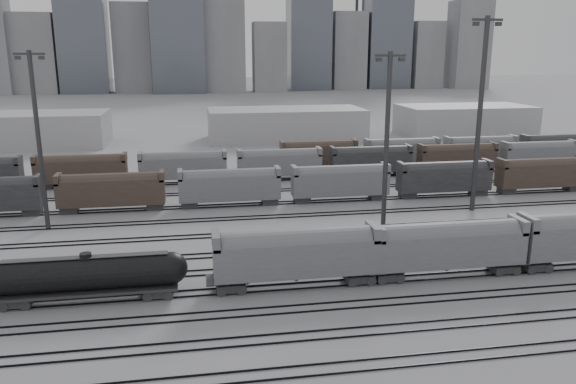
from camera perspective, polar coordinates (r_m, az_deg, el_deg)
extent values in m
plane|color=#AAAAAE|center=(56.22, 5.77, -9.62)|extent=(900.00, 900.00, 0.00)
cube|color=black|center=(43.78, 11.09, -17.08)|extent=(220.00, 0.07, 0.16)
cube|color=black|center=(44.93, 10.43, -16.17)|extent=(220.00, 0.07, 0.16)
cube|color=black|center=(47.85, 8.94, -14.10)|extent=(220.00, 0.07, 0.16)
cube|color=black|center=(49.05, 8.39, -13.33)|extent=(220.00, 0.07, 0.16)
cube|color=black|center=(52.08, 7.17, -11.58)|extent=(220.00, 0.07, 0.16)
cube|color=black|center=(53.32, 6.72, -10.92)|extent=(220.00, 0.07, 0.16)
cube|color=black|center=(56.44, 5.69, -9.43)|extent=(220.00, 0.07, 0.16)
cube|color=black|center=(57.71, 5.32, -8.87)|extent=(220.00, 0.07, 0.16)
cube|color=black|center=(60.90, 4.45, -7.59)|extent=(220.00, 0.07, 0.16)
cube|color=black|center=(62.19, 4.13, -7.11)|extent=(220.00, 0.07, 0.16)
cube|color=black|center=(65.43, 3.38, -6.00)|extent=(220.00, 0.07, 0.16)
cube|color=black|center=(66.75, 3.10, -5.58)|extent=(220.00, 0.07, 0.16)
cube|color=black|center=(71.88, 2.13, -4.11)|extent=(220.00, 0.07, 0.16)
cube|color=black|center=(73.22, 1.90, -3.76)|extent=(220.00, 0.07, 0.16)
cube|color=black|center=(78.43, 1.08, -2.53)|extent=(220.00, 0.07, 0.16)
cube|color=black|center=(79.78, 0.89, -2.24)|extent=(220.00, 0.07, 0.16)
cube|color=black|center=(85.05, 0.20, -1.19)|extent=(220.00, 0.07, 0.16)
cube|color=black|center=(86.42, 0.04, -0.95)|extent=(220.00, 0.07, 0.16)
cube|color=black|center=(92.68, -0.65, 0.10)|extent=(220.00, 0.07, 0.16)
cube|color=black|center=(94.06, -0.78, 0.31)|extent=(220.00, 0.07, 0.16)
cube|color=black|center=(100.37, -1.37, 1.19)|extent=(220.00, 0.07, 0.16)
cube|color=black|center=(101.76, -1.48, 1.37)|extent=(220.00, 0.07, 0.16)
cube|color=black|center=(108.11, -1.98, 2.13)|extent=(220.00, 0.07, 0.16)
cube|color=black|center=(109.50, -2.09, 2.28)|extent=(220.00, 0.07, 0.16)
cube|color=#262629|center=(57.49, -25.81, -9.86)|extent=(2.72, 2.20, 0.73)
cube|color=#262629|center=(55.23, -13.02, -9.72)|extent=(2.72, 2.20, 0.73)
cube|color=#262629|center=(55.81, -19.59, -9.36)|extent=(16.24, 2.83, 0.26)
cylinder|color=black|center=(55.19, -19.73, -7.76)|extent=(15.19, 3.04, 3.04)
sphere|color=black|center=(54.32, -11.76, -7.56)|extent=(3.04, 3.04, 3.04)
cylinder|color=black|center=(54.61, -19.88, -6.13)|extent=(1.05, 1.05, 0.52)
cube|color=#262629|center=(54.65, -19.87, -6.23)|extent=(14.67, 0.94, 0.06)
cube|color=#262629|center=(55.18, -5.83, -9.42)|extent=(2.79, 2.25, 0.75)
cube|color=#262629|center=(57.34, 7.24, -8.53)|extent=(2.79, 2.25, 0.75)
cube|color=slate|center=(54.96, 0.85, -6.61)|extent=(16.07, 3.21, 3.43)
cylinder|color=slate|center=(54.52, 0.85, -5.35)|extent=(14.57, 3.11, 3.11)
cube|color=slate|center=(53.43, -7.34, -4.91)|extent=(0.75, 3.21, 1.50)
cube|color=slate|center=(56.10, 8.65, -4.02)|extent=(0.75, 3.21, 1.50)
cone|color=#262629|center=(55.73, 0.84, -8.62)|extent=(2.57, 2.57, 0.96)
cube|color=#262629|center=(58.25, 10.11, -8.28)|extent=(2.74, 2.21, 0.74)
cube|color=#262629|center=(63.48, 20.99, -7.12)|extent=(2.74, 2.21, 0.74)
cube|color=slate|center=(59.74, 15.95, -5.51)|extent=(15.78, 3.16, 3.37)
cylinder|color=slate|center=(59.34, 16.03, -4.36)|extent=(14.31, 3.05, 3.05)
cube|color=slate|center=(56.27, 9.09, -4.08)|extent=(0.74, 3.16, 1.47)
cube|color=slate|center=(62.69, 22.35, -3.09)|extent=(0.74, 3.16, 1.47)
cone|color=#262629|center=(60.44, 15.81, -7.34)|extent=(2.53, 2.53, 0.95)
cube|color=#262629|center=(65.35, 23.75, -6.77)|extent=(2.82, 2.28, 0.76)
cube|color=slate|center=(63.20, 23.18, -2.88)|extent=(0.76, 3.26, 1.52)
cylinder|color=#333335|center=(77.33, -23.98, 4.57)|extent=(0.58, 0.58, 22.69)
cube|color=#333335|center=(76.51, -24.81, 12.63)|extent=(3.63, 0.27, 0.27)
cube|color=#333335|center=(76.86, -25.78, 12.19)|extent=(0.64, 0.45, 0.45)
cube|color=#333335|center=(76.18, -23.76, 12.39)|extent=(0.64, 0.45, 0.45)
cylinder|color=#333335|center=(67.22, 9.96, 4.24)|extent=(0.58, 0.58, 22.53)
cube|color=#333335|center=(66.26, 10.36, 13.49)|extent=(3.61, 0.27, 0.27)
cube|color=#333335|center=(65.82, 9.21, 13.14)|extent=(0.63, 0.45, 0.45)
cube|color=#333335|center=(66.73, 11.47, 13.06)|extent=(0.63, 0.45, 0.45)
cylinder|color=#333335|center=(83.75, 18.88, 7.24)|extent=(0.70, 0.70, 27.20)
cube|color=#333335|center=(83.36, 19.62, 16.17)|extent=(4.35, 0.33, 0.33)
cube|color=#333335|center=(82.57, 18.56, 15.90)|extent=(0.76, 0.54, 0.54)
cube|color=#333335|center=(84.13, 20.60, 15.69)|extent=(0.76, 0.54, 0.54)
cube|color=#4A392F|center=(84.72, -17.48, -0.02)|extent=(15.00, 3.00, 5.60)
cube|color=slate|center=(84.04, -5.94, 0.46)|extent=(15.00, 3.00, 5.60)
cube|color=slate|center=(86.75, 5.34, 0.90)|extent=(15.00, 3.00, 5.60)
cube|color=#262629|center=(92.55, 15.56, 1.28)|extent=(15.00, 3.00, 5.60)
cube|color=#4A392F|center=(100.92, 24.34, 1.57)|extent=(15.00, 3.00, 5.60)
cube|color=#4A392F|center=(101.28, -20.26, 2.00)|extent=(15.00, 3.00, 5.60)
cube|color=slate|center=(99.52, -10.60, 2.44)|extent=(15.00, 3.00, 5.60)
cube|color=slate|center=(100.64, -0.87, 2.81)|extent=(15.00, 3.00, 5.60)
cube|color=#262629|center=(104.55, 8.39, 3.09)|extent=(15.00, 3.00, 5.60)
cube|color=#4A392F|center=(110.96, 16.78, 3.27)|extent=(15.00, 3.00, 5.60)
cube|color=slate|center=(119.46, 24.13, 3.38)|extent=(15.00, 3.00, 5.60)
cube|color=#4A392F|center=(110.03, 3.13, 3.77)|extent=(15.00, 3.00, 5.60)
cube|color=slate|center=(114.95, 11.44, 3.96)|extent=(15.00, 3.00, 5.60)
cube|color=slate|center=(122.07, 18.93, 4.06)|extent=(15.00, 3.00, 5.60)
cube|color=#262629|center=(131.02, 25.50, 4.09)|extent=(15.00, 3.00, 5.60)
cube|color=#A8A7AA|center=(152.76, -27.23, 5.60)|extent=(50.00, 18.00, 8.00)
cube|color=#A8A7AA|center=(147.68, -0.22, 6.92)|extent=(40.00, 18.00, 8.00)
cube|color=#A8A7AA|center=(163.47, 17.47, 6.98)|extent=(35.00, 18.00, 8.00)
cube|color=gray|center=(339.30, -24.11, 12.69)|extent=(22.00, 17.60, 42.00)
cube|color=#525763|center=(334.67, -20.14, 16.31)|extent=(25.00, 20.00, 80.00)
cube|color=gray|center=(330.96, -15.52, 13.90)|extent=(20.00, 16.00, 48.00)
cube|color=#525763|center=(330.50, -11.26, 18.22)|extent=(28.00, 22.40, 95.00)
cube|color=gray|center=(330.15, -6.61, 15.35)|extent=(22.00, 17.60, 60.00)
cube|color=gray|center=(332.47, -2.13, 13.53)|extent=(18.00, 14.40, 38.00)
cube|color=#525763|center=(336.95, 2.24, 16.43)|extent=(24.00, 19.20, 72.00)
cube|color=gray|center=(342.69, 6.44, 14.06)|extent=(20.00, 16.00, 45.00)
cube|color=#525763|center=(351.03, 10.65, 17.42)|extent=(26.00, 20.80, 88.00)
cube|color=gray|center=(359.66, 14.32, 13.32)|extent=(18.00, 14.40, 40.00)
cube|color=gray|center=(370.39, 18.02, 14.02)|extent=(22.00, 17.60, 52.00)
cylinder|color=#333335|center=(355.92, -12.88, 18.24)|extent=(1.80, 1.80, 100.00)
cylinder|color=#333335|center=(370.50, 7.01, 18.30)|extent=(1.80, 1.80, 100.00)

